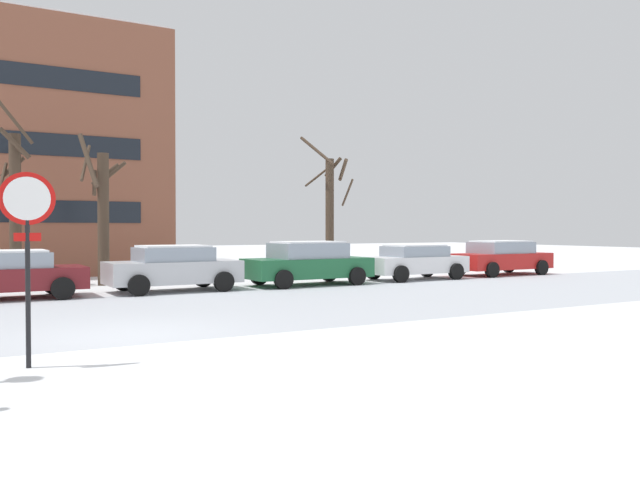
# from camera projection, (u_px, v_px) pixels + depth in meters

# --- Properties ---
(ground_plane) EXTENTS (120.00, 120.00, 0.00)m
(ground_plane) POSITION_uv_depth(u_px,v_px,m) (125.00, 337.00, 11.73)
(ground_plane) COLOR white
(road_surface) EXTENTS (80.00, 8.31, 0.00)m
(road_surface) POSITION_uv_depth(u_px,v_px,m) (94.00, 316.00, 14.48)
(road_surface) COLOR #B7BCC4
(road_surface) RESTS_ON ground
(stop_sign) EXTENTS (0.76, 0.12, 2.81)m
(stop_sign) POSITION_uv_depth(u_px,v_px,m) (27.00, 230.00, 9.08)
(stop_sign) COLOR black
(stop_sign) RESTS_ON ground
(parked_car_maroon) EXTENTS (4.29, 2.21, 1.39)m
(parked_car_maroon) POSITION_uv_depth(u_px,v_px,m) (5.00, 274.00, 17.90)
(parked_car_maroon) COLOR maroon
(parked_car_maroon) RESTS_ON ground
(parked_car_silver) EXTENTS (4.16, 2.17, 1.47)m
(parked_car_silver) POSITION_uv_depth(u_px,v_px,m) (173.00, 268.00, 20.22)
(parked_car_silver) COLOR silver
(parked_car_silver) RESTS_ON ground
(parked_car_green) EXTENTS (4.51, 2.20, 1.55)m
(parked_car_green) POSITION_uv_depth(u_px,v_px,m) (308.00, 263.00, 22.47)
(parked_car_green) COLOR #1E6038
(parked_car_green) RESTS_ON ground
(parked_car_white) EXTENTS (4.22, 2.04, 1.37)m
(parked_car_white) POSITION_uv_depth(u_px,v_px,m) (415.00, 261.00, 24.90)
(parked_car_white) COLOR white
(parked_car_white) RESTS_ON ground
(parked_car_red) EXTENTS (4.58, 2.16, 1.48)m
(parked_car_red) POSITION_uv_depth(u_px,v_px,m) (501.00, 257.00, 27.42)
(parked_car_red) COLOR red
(parked_car_red) RESTS_ON ground
(tree_far_mid) EXTENTS (1.71, 1.68, 5.33)m
(tree_far_mid) POSITION_uv_depth(u_px,v_px,m) (102.00, 210.00, 22.33)
(tree_far_mid) COLOR #423326
(tree_far_mid) RESTS_ON ground
(tree_far_left) EXTENTS (1.33, 1.31, 6.61)m
(tree_far_left) POSITION_uv_depth(u_px,v_px,m) (15.00, 203.00, 22.30)
(tree_far_left) COLOR #423326
(tree_far_left) RESTS_ON ground
(tree_far_right) EXTENTS (2.26, 2.17, 6.03)m
(tree_far_right) POSITION_uv_depth(u_px,v_px,m) (330.00, 209.00, 27.93)
(tree_far_right) COLOR #423326
(tree_far_right) RESTS_ON ground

